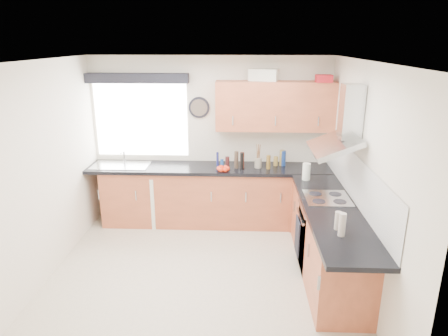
{
  "coord_description": "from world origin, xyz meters",
  "views": [
    {
      "loc": [
        0.47,
        -4.14,
        2.7
      ],
      "look_at": [
        0.25,
        0.85,
        1.1
      ],
      "focal_mm": 32.0,
      "sensor_mm": 36.0,
      "label": 1
    }
  ],
  "objects_px": {
    "upper_cabinets": "(275,106)",
    "extractor_hood": "(342,128)",
    "oven": "(324,236)",
    "washing_machine": "(145,197)"
  },
  "relations": [
    {
      "from": "extractor_hood",
      "to": "upper_cabinets",
      "type": "distance_m",
      "value": 1.48
    },
    {
      "from": "upper_cabinets",
      "to": "washing_machine",
      "type": "bearing_deg",
      "value": -176.92
    },
    {
      "from": "oven",
      "to": "upper_cabinets",
      "type": "bearing_deg",
      "value": 112.54
    },
    {
      "from": "oven",
      "to": "washing_machine",
      "type": "relative_size",
      "value": 1.08
    },
    {
      "from": "oven",
      "to": "extractor_hood",
      "type": "height_order",
      "value": "extractor_hood"
    },
    {
      "from": "washing_machine",
      "to": "upper_cabinets",
      "type": "bearing_deg",
      "value": 15.32
    },
    {
      "from": "oven",
      "to": "upper_cabinets",
      "type": "distance_m",
      "value": 1.99
    },
    {
      "from": "upper_cabinets",
      "to": "extractor_hood",
      "type": "bearing_deg",
      "value": -63.87
    },
    {
      "from": "upper_cabinets",
      "to": "oven",
      "type": "bearing_deg",
      "value": -67.46
    },
    {
      "from": "extractor_hood",
      "to": "washing_machine",
      "type": "height_order",
      "value": "extractor_hood"
    }
  ]
}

